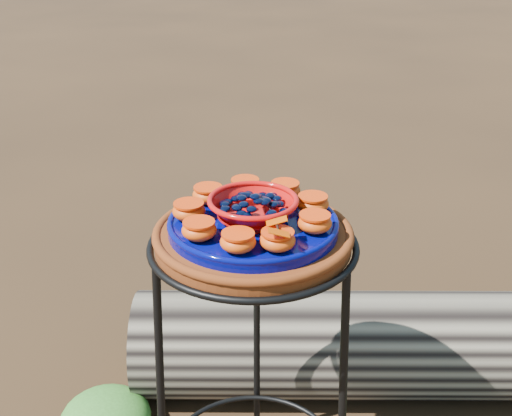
{
  "coord_description": "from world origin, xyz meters",
  "views": [
    {
      "loc": [
        0.04,
        -1.08,
        1.28
      ],
      "look_at": [
        0.01,
        0.0,
        0.78
      ],
      "focal_mm": 45.0,
      "sensor_mm": 36.0,
      "label": 1
    }
  ],
  "objects_px": {
    "cobalt_plate": "(253,225)",
    "driftwood_log": "(422,345)",
    "terracotta_saucer": "(253,238)",
    "red_bowl": "(253,210)",
    "plant_stand": "(253,389)"
  },
  "relations": [
    {
      "from": "plant_stand",
      "to": "driftwood_log",
      "type": "bearing_deg",
      "value": 42.7
    },
    {
      "from": "cobalt_plate",
      "to": "driftwood_log",
      "type": "xyz_separation_m",
      "value": [
        0.47,
        0.43,
        -0.59
      ]
    },
    {
      "from": "cobalt_plate",
      "to": "driftwood_log",
      "type": "distance_m",
      "value": 0.86
    },
    {
      "from": "driftwood_log",
      "to": "red_bowl",
      "type": "bearing_deg",
      "value": -137.3
    },
    {
      "from": "terracotta_saucer",
      "to": "driftwood_log",
      "type": "xyz_separation_m",
      "value": [
        0.47,
        0.43,
        -0.56
      ]
    },
    {
      "from": "cobalt_plate",
      "to": "driftwood_log",
      "type": "height_order",
      "value": "cobalt_plate"
    },
    {
      "from": "cobalt_plate",
      "to": "red_bowl",
      "type": "relative_size",
      "value": 2.0
    },
    {
      "from": "terracotta_saucer",
      "to": "cobalt_plate",
      "type": "bearing_deg",
      "value": 0.0
    },
    {
      "from": "terracotta_saucer",
      "to": "driftwood_log",
      "type": "distance_m",
      "value": 0.85
    },
    {
      "from": "plant_stand",
      "to": "red_bowl",
      "type": "distance_m",
      "value": 0.42
    },
    {
      "from": "terracotta_saucer",
      "to": "driftwood_log",
      "type": "bearing_deg",
      "value": 42.7
    },
    {
      "from": "cobalt_plate",
      "to": "driftwood_log",
      "type": "relative_size",
      "value": 0.2
    },
    {
      "from": "driftwood_log",
      "to": "cobalt_plate",
      "type": "bearing_deg",
      "value": -137.3
    },
    {
      "from": "terracotta_saucer",
      "to": "red_bowl",
      "type": "height_order",
      "value": "red_bowl"
    },
    {
      "from": "plant_stand",
      "to": "cobalt_plate",
      "type": "distance_m",
      "value": 0.39
    }
  ]
}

